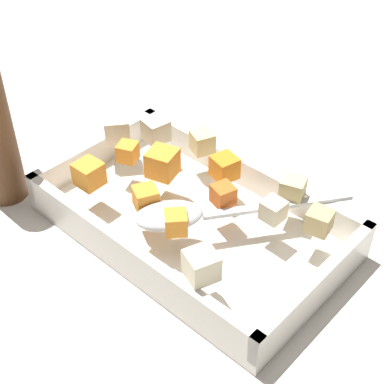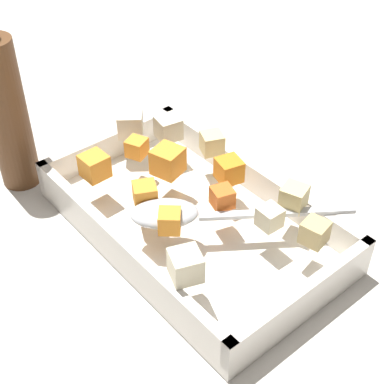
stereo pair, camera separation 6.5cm
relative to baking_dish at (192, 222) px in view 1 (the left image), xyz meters
The scene contains 17 objects.
ground_plane 0.03m from the baking_dish, 147.23° to the left, with size 4.00×4.00×0.00m, color beige.
baking_dish is the anchor object (origin of this frame).
carrot_chunk_corner_nw 0.12m from the baking_dish, ahead, with size 0.02×0.02×0.02m, color orange.
carrot_chunk_heap_side 0.07m from the baking_dish, 114.84° to the left, with size 0.02×0.02×0.02m, color orange.
carrot_chunk_corner_ne 0.06m from the baking_dish, 148.36° to the right, with size 0.02×0.02×0.02m, color orange.
carrot_chunk_back_center 0.08m from the baking_dish, ahead, with size 0.03×0.03×0.03m, color orange.
carrot_chunk_far_right 0.08m from the baking_dish, 90.51° to the right, with size 0.03×0.03×0.03m, color orange.
carrot_chunk_rim_edge 0.07m from the baking_dish, 58.19° to the left, with size 0.03×0.03×0.03m, color orange.
carrot_chunk_under_handle 0.14m from the baking_dish, 29.88° to the left, with size 0.03×0.03×0.03m, color orange.
potato_chunk_near_right 0.15m from the baking_dish, 158.24° to the right, with size 0.03×0.03×0.03m, color tan.
potato_chunk_heap_top 0.13m from the baking_dish, 136.31° to the right, with size 0.03×0.03×0.03m, color #E0CC89.
potato_chunk_near_spoon 0.13m from the baking_dish, 137.07° to the left, with size 0.03×0.03×0.03m, color beige.
potato_chunk_mid_right 0.11m from the baking_dish, 55.11° to the right, with size 0.03×0.03×0.03m, color #E0CC89.
potato_chunk_near_left 0.11m from the baking_dish, 158.09° to the right, with size 0.02×0.02×0.02m, color beige.
parsnip_chunk_far_left 0.17m from the baking_dish, ahead, with size 0.03×0.03×0.03m, color silver.
parsnip_chunk_mid_left 0.14m from the baking_dish, 26.06° to the right, with size 0.03×0.03×0.03m, color beige.
serving_spoon 0.06m from the baking_dish, 115.33° to the left, with size 0.17×0.22×0.02m.
Camera 1 is at (-0.32, 0.36, 0.48)m, focal length 53.39 mm.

